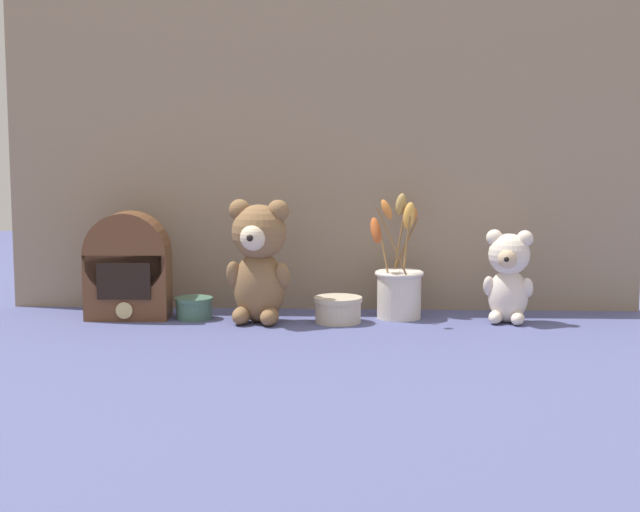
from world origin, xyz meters
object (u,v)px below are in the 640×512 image
teddy_bear_medium (509,275)px  decorative_tin_tall (338,310)px  decorative_tin_short (194,308)px  teddy_bear_large (259,259)px  flower_vase (399,284)px  vintage_radio (128,268)px

teddy_bear_medium → decorative_tin_tall: (-0.38, -0.02, -0.08)m
decorative_tin_tall → decorative_tin_short: decorative_tin_tall is taller
teddy_bear_large → flower_vase: bearing=12.4°
teddy_bear_large → vintage_radio: 0.31m
flower_vase → decorative_tin_tall: 0.16m
teddy_bear_medium → decorative_tin_tall: size_ratio=1.93×
flower_vase → vintage_radio: bearing=-177.2°
teddy_bear_large → teddy_bear_medium: size_ratio=1.32×
flower_vase → decorative_tin_short: (-0.47, -0.03, -0.05)m
teddy_bear_large → decorative_tin_short: bearing=166.2°
teddy_bear_medium → flower_vase: (-0.24, 0.05, -0.03)m
flower_vase → decorative_tin_tall: bearing=-155.8°
teddy_bear_large → vintage_radio: size_ratio=1.13×
flower_vase → vintage_radio: (-0.62, -0.03, 0.04)m
vintage_radio → decorative_tin_short: 0.18m
teddy_bear_large → flower_vase: size_ratio=0.97×
teddy_bear_large → teddy_bear_medium: 0.56m
teddy_bear_large → decorative_tin_tall: (0.18, 0.01, -0.11)m
teddy_bear_medium → decorative_tin_tall: teddy_bear_medium is taller
decorative_tin_tall → decorative_tin_short: (-0.33, 0.03, -0.00)m
decorative_tin_tall → teddy_bear_medium: bearing=2.4°
decorative_tin_tall → decorative_tin_short: 0.33m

